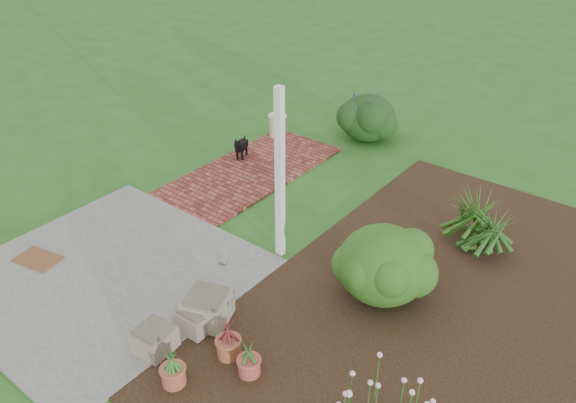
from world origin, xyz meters
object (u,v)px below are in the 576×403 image
Objects in this scene: black_dog at (241,146)px; evergreen_shrub at (383,263)px; cream_ceramic_urn at (277,125)px; stone_trough_near at (154,340)px.

black_dog is 0.40× the size of evergreen_shrub.
cream_ceramic_urn reaches higher than black_dog.
stone_trough_near is 2.89m from evergreen_shrub.
evergreen_shrub is (4.16, -3.02, 0.26)m from cream_ceramic_urn.
black_dog is at bearing -84.75° from cream_ceramic_urn.
stone_trough_near is 0.88× the size of black_dog.
stone_trough_near is 4.93m from black_dog.
black_dog is 1.05× the size of cream_ceramic_urn.
cream_ceramic_urn is (-2.64, 5.45, 0.08)m from stone_trough_near.
black_dog is (-2.53, 4.23, 0.11)m from stone_trough_near.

